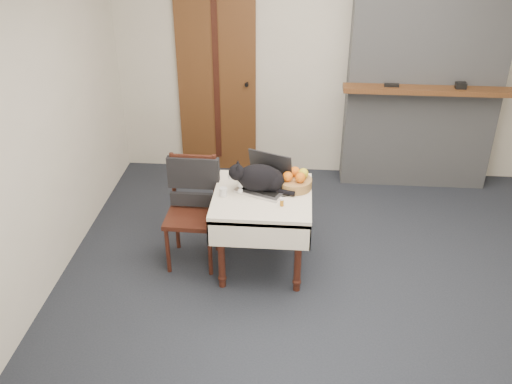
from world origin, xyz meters
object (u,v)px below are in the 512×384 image
Objects in this scene: cream_jar at (223,192)px; pill_bottle at (282,202)px; laptop at (266,180)px; fruit_basket at (295,180)px; cat at (260,178)px; side_table at (262,206)px; door at (217,82)px; chair at (193,195)px.

cream_jar is 0.48m from pill_bottle.
laptop is 0.24m from fruit_basket.
pill_bottle is at bearing -57.82° from cat.
cat is 0.30m from pill_bottle.
side_table is 11.54× the size of pill_bottle.
side_table is at bearing 9.13° from cream_jar.
door is 4.27× the size of laptop.
fruit_basket is at bearing 1.87° from chair.
cream_jar is 0.36m from chair.
laptop reaches higher than side_table.
chair reaches higher than side_table.
fruit_basket is (0.56, 0.18, 0.03)m from cream_jar.
cream_jar is at bearing -161.86° from fruit_basket.
cat is 0.58× the size of chair.
chair is at bearing 148.79° from cream_jar.
cat is (-0.04, -0.06, 0.04)m from laptop.
laptop is at bearing 82.26° from side_table.
door is 1.73m from chair.
laptop is 0.50× the size of chair.
fruit_basket is at bearing 8.55° from cat.
pill_bottle is (0.18, -0.22, -0.08)m from cat.
side_table is at bearing -75.44° from laptop.
door is 2.13m from pill_bottle.
pill_bottle reaches higher than side_table.
fruit_basket is (0.27, 0.07, -0.05)m from cat.
side_table is at bearing 134.06° from pill_bottle.
pill_bottle is at bearing -19.93° from chair.
door reaches higher than chair.
cream_jar is (-0.32, -0.17, -0.03)m from laptop.
cream_jar is (-0.28, -0.11, -0.08)m from cat.
side_table is at bearing -152.02° from fruit_basket.
fruit_basket is at bearing 26.10° from laptop.
laptop is at bearing -176.20° from fruit_basket.
cat is at bearing -5.25° from chair.
pill_bottle is at bearing -14.02° from cream_jar.
pill_bottle is 0.07× the size of chair.
chair is (0.02, -1.68, -0.40)m from door.
cat is 7.81× the size of cream_jar.
cat is 0.31m from cream_jar.
chair is (-0.60, 0.00, -0.17)m from laptop.
pill_bottle is 0.31m from fruit_basket.
cat is 1.94× the size of fruit_basket.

